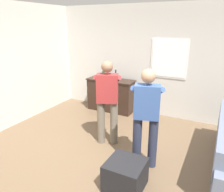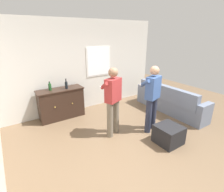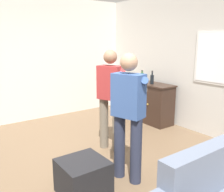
{
  "view_description": "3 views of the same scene",
  "coord_description": "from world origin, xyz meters",
  "views": [
    {
      "loc": [
        1.67,
        -2.77,
        2.32
      ],
      "look_at": [
        -0.15,
        0.76,
        1.0
      ],
      "focal_mm": 35.0,
      "sensor_mm": 36.0,
      "label": 1
    },
    {
      "loc": [
        -2.35,
        -2.46,
        2.4
      ],
      "look_at": [
        -0.14,
        0.88,
        0.94
      ],
      "focal_mm": 28.0,
      "sensor_mm": 36.0,
      "label": 2
    },
    {
      "loc": [
        3.03,
        -1.62,
        1.84
      ],
      "look_at": [
        -0.15,
        0.7,
        0.94
      ],
      "focal_mm": 40.0,
      "sensor_mm": 36.0,
      "label": 3
    }
  ],
  "objects": [
    {
      "name": "ottoman",
      "position": [
        0.62,
        -0.3,
        0.21
      ],
      "size": [
        0.54,
        0.54,
        0.43
      ],
      "primitive_type": "cube",
      "color": "black",
      "rests_on": "ground"
    },
    {
      "name": "person_standing_left",
      "position": [
        -0.23,
        0.72,
        0.94
      ],
      "size": [
        0.52,
        0.52,
        1.68
      ],
      "color": "#6B6051",
      "rests_on": "ground"
    },
    {
      "name": "wall_side_left",
      "position": [
        -2.66,
        0.0,
        1.4
      ],
      "size": [
        0.12,
        5.2,
        2.8
      ],
      "primitive_type": "cube",
      "color": "silver",
      "rests_on": "ground"
    },
    {
      "name": "ground",
      "position": [
        0.0,
        0.0,
        0.0
      ],
      "size": [
        10.4,
        10.4,
        0.0
      ],
      "primitive_type": "plane",
      "color": "brown"
    },
    {
      "name": "bottle_liquor_amber",
      "position": [
        -1.23,
        2.35,
        0.99
      ],
      "size": [
        0.08,
        0.08,
        0.25
      ],
      "color": "#1E4C23",
      "rests_on": "sideboard_cabinet"
    },
    {
      "name": "person_standing_right",
      "position": [
        0.69,
        0.35,
        0.94
      ],
      "size": [
        0.53,
        0.52,
        1.68
      ],
      "color": "#282D42",
      "rests_on": "ground"
    },
    {
      "name": "sideboard_cabinet",
      "position": [
        -0.98,
        2.3,
        0.45
      ],
      "size": [
        1.3,
        0.49,
        0.89
      ],
      "color": "black",
      "rests_on": "ground"
    },
    {
      "name": "wall_back_with_window",
      "position": [
        0.01,
        2.66,
        1.4
      ],
      "size": [
        5.2,
        0.15,
        2.8
      ],
      "color": "beige",
      "rests_on": "ground"
    },
    {
      "name": "bottle_wine_green",
      "position": [
        -0.8,
        2.24,
        1.0
      ],
      "size": [
        0.08,
        0.08,
        0.29
      ],
      "color": "black",
      "rests_on": "sideboard_cabinet"
    }
  ]
}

